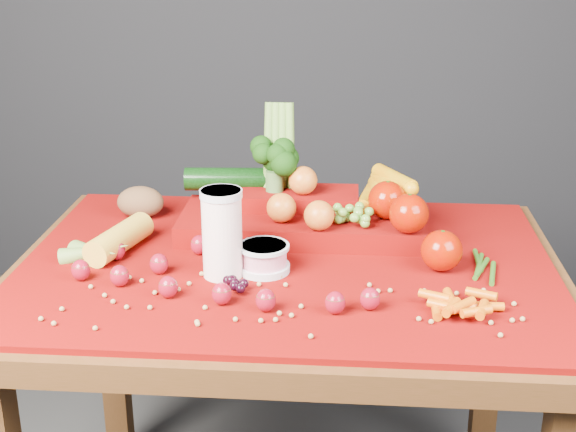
# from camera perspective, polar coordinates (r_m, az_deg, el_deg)

# --- Properties ---
(table) EXTENTS (1.10, 0.80, 0.75)m
(table) POSITION_cam_1_polar(r_m,az_deg,el_deg) (1.64, -0.05, -6.63)
(table) COLOR #39240D
(table) RESTS_ON ground
(red_cloth) EXTENTS (1.05, 0.75, 0.01)m
(red_cloth) POSITION_cam_1_polar(r_m,az_deg,el_deg) (1.60, -0.06, -3.40)
(red_cloth) COLOR #670304
(red_cloth) RESTS_ON table
(milk_glass) EXTENTS (0.08, 0.08, 0.17)m
(milk_glass) POSITION_cam_1_polar(r_m,az_deg,el_deg) (1.50, -4.72, -1.02)
(milk_glass) COLOR white
(milk_glass) RESTS_ON red_cloth
(yogurt_bowl) EXTENTS (0.10, 0.10, 0.05)m
(yogurt_bowl) POSITION_cam_1_polar(r_m,az_deg,el_deg) (1.54, -1.72, -2.93)
(yogurt_bowl) COLOR silver
(yogurt_bowl) RESTS_ON red_cloth
(strawberry_scatter) EXTENTS (0.58, 0.28, 0.04)m
(strawberry_scatter) POSITION_cam_1_polar(r_m,az_deg,el_deg) (1.48, -6.27, -4.27)
(strawberry_scatter) COLOR maroon
(strawberry_scatter) RESTS_ON red_cloth
(dark_grape_cluster) EXTENTS (0.06, 0.05, 0.03)m
(dark_grape_cluster) POSITION_cam_1_polar(r_m,az_deg,el_deg) (1.47, -3.91, -4.83)
(dark_grape_cluster) COLOR black
(dark_grape_cluster) RESTS_ON red_cloth
(soybean_scatter) EXTENTS (0.84, 0.24, 0.01)m
(soybean_scatter) POSITION_cam_1_polar(r_m,az_deg,el_deg) (1.42, -0.69, -6.27)
(soybean_scatter) COLOR #B08B4C
(soybean_scatter) RESTS_ON red_cloth
(corn_ear) EXTENTS (0.22, 0.26, 0.06)m
(corn_ear) POSITION_cam_1_polar(r_m,az_deg,el_deg) (1.64, -13.04, -2.22)
(corn_ear) COLOR gold
(corn_ear) RESTS_ON red_cloth
(potato) EXTENTS (0.11, 0.08, 0.07)m
(potato) POSITION_cam_1_polar(r_m,az_deg,el_deg) (1.85, -10.45, 0.98)
(potato) COLOR #53331C
(potato) RESTS_ON red_cloth
(baby_carrot_pile) EXTENTS (0.17, 0.17, 0.03)m
(baby_carrot_pile) POSITION_cam_1_polar(r_m,az_deg,el_deg) (1.42, 12.16, -6.12)
(baby_carrot_pile) COLOR #CE5607
(baby_carrot_pile) RESTS_ON red_cloth
(green_bean_pile) EXTENTS (0.14, 0.12, 0.01)m
(green_bean_pile) POSITION_cam_1_polar(r_m,az_deg,el_deg) (1.61, 14.16, -3.53)
(green_bean_pile) COLOR #2A5814
(green_bean_pile) RESTS_ON red_cloth
(produce_mound) EXTENTS (0.59, 0.36, 0.27)m
(produce_mound) POSITION_cam_1_polar(r_m,az_deg,el_deg) (1.72, 1.99, 0.56)
(produce_mound) COLOR #670304
(produce_mound) RESTS_ON red_cloth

